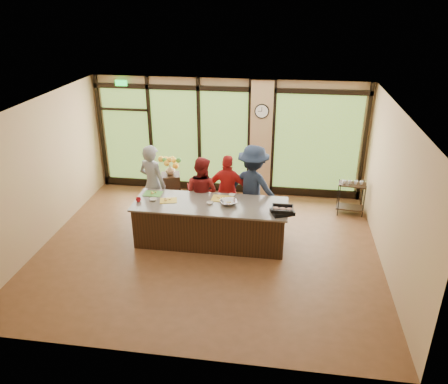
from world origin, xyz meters
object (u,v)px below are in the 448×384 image
(cook_left, at_px, (153,185))
(island_base, at_px, (211,224))
(cook_right, at_px, (253,187))
(bar_cart, at_px, (351,194))
(flower_stand, at_px, (171,191))
(roasting_pan, at_px, (282,212))

(cook_left, bearing_deg, island_base, 176.06)
(island_base, bearing_deg, cook_right, 46.32)
(bar_cart, bearing_deg, cook_right, -150.16)
(flower_stand, bearing_deg, bar_cart, -12.72)
(island_base, height_order, flower_stand, flower_stand)
(island_base, xyz_separation_m, flower_stand, (-1.25, 1.51, 0.00))
(cook_right, bearing_deg, cook_left, 24.53)
(island_base, height_order, cook_right, cook_right)
(island_base, relative_size, cook_right, 1.61)
(cook_left, relative_size, bar_cart, 2.17)
(cook_left, xyz_separation_m, flower_stand, (0.20, 0.78, -0.50))
(flower_stand, relative_size, bar_cart, 1.02)
(roasting_pan, height_order, bar_cart, roasting_pan)
(roasting_pan, relative_size, flower_stand, 0.48)
(bar_cart, bearing_deg, flower_stand, -168.76)
(bar_cart, bearing_deg, island_base, -142.50)
(cook_left, xyz_separation_m, cook_right, (2.26, 0.12, 0.02))
(cook_right, distance_m, flower_stand, 2.22)
(cook_left, distance_m, flower_stand, 0.94)
(island_base, height_order, roasting_pan, roasting_pan)
(cook_left, bearing_deg, cook_right, -154.13)
(island_base, distance_m, roasting_pan, 1.60)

